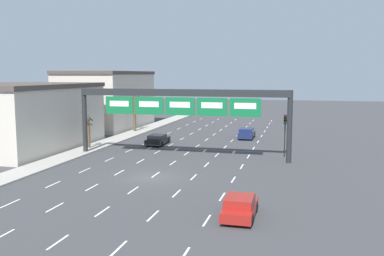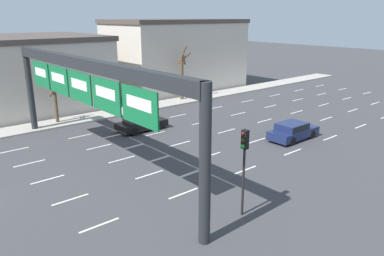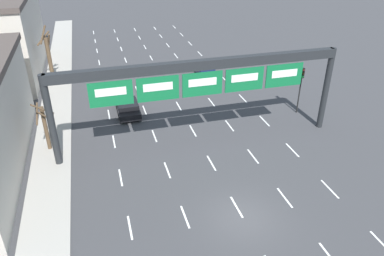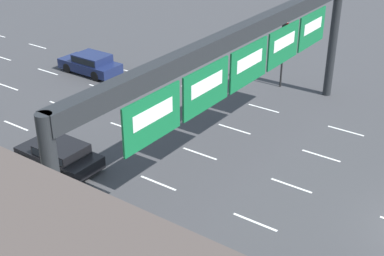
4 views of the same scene
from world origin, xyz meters
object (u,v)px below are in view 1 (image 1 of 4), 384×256
object	(u,v)px
sign_gantry	(181,102)
tree_bare_second	(88,129)
car_black	(158,139)
car_navy	(247,133)
car_red	(240,206)
traffic_light_near_gantry	(285,127)
tree_bare_closest	(135,112)

from	to	relation	value
sign_gantry	tree_bare_second	world-z (taller)	sign_gantry
car_black	car_navy	distance (m)	12.40
car_red	car_navy	size ratio (longest dim) A/B	0.90
tree_bare_second	car_black	bearing A→B (deg)	35.06
car_red	traffic_light_near_gantry	world-z (taller)	traffic_light_near_gantry
car_black	car_navy	world-z (taller)	car_navy
sign_gantry	tree_bare_second	distance (m)	12.17
tree_bare_closest	tree_bare_second	distance (m)	14.74
sign_gantry	traffic_light_near_gantry	size ratio (longest dim) A/B	5.07
car_black	traffic_light_near_gantry	distance (m)	15.72
sign_gantry	tree_bare_closest	size ratio (longest dim) A/B	3.68
sign_gantry	tree_bare_second	bearing A→B (deg)	169.00
car_navy	tree_bare_closest	size ratio (longest dim) A/B	0.74
sign_gantry	traffic_light_near_gantry	bearing A→B (deg)	16.24
car_red	tree_bare_second	xyz separation A→B (m)	(-19.84, 19.06, 1.52)
sign_gantry	car_red	size ratio (longest dim) A/B	5.53
car_black	traffic_light_near_gantry	xyz separation A→B (m)	(15.04, -3.91, 2.42)
sign_gantry	car_navy	world-z (taller)	sign_gantry
car_navy	traffic_light_near_gantry	size ratio (longest dim) A/B	1.02
sign_gantry	car_navy	distance (m)	16.14
car_red	traffic_light_near_gantry	distance (m)	20.02
car_navy	car_black	bearing A→B (deg)	-141.60
car_navy	sign_gantry	bearing A→B (deg)	-108.47
car_black	tree_bare_closest	xyz separation A→B (m)	(-6.96, 10.07, 2.29)
traffic_light_near_gantry	tree_bare_second	world-z (taller)	tree_bare_second
traffic_light_near_gantry	sign_gantry	bearing A→B (deg)	-163.76
car_black	tree_bare_closest	distance (m)	12.46
car_navy	tree_bare_closest	xyz separation A→B (m)	(-16.68, 2.37, 2.23)
car_navy	traffic_light_near_gantry	world-z (taller)	traffic_light_near_gantry
sign_gantry	tree_bare_closest	xyz separation A→B (m)	(-11.81, 16.95, -2.68)
car_red	car_black	bearing A→B (deg)	119.15
tree_bare_closest	traffic_light_near_gantry	bearing A→B (deg)	-32.44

